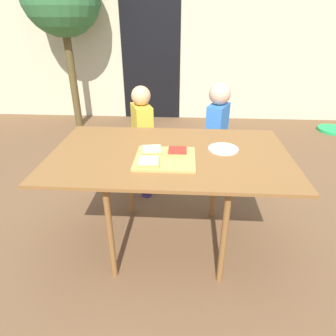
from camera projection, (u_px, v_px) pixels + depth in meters
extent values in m
plane|color=brown|center=(169.00, 241.00, 2.20)|extent=(16.00, 16.00, 0.00)
cube|color=beige|center=(181.00, 32.00, 4.37)|extent=(8.00, 0.20, 2.58)
cube|color=black|center=(151.00, 53.00, 4.44)|extent=(0.90, 0.02, 2.00)
cube|color=brown|center=(170.00, 154.00, 1.86)|extent=(1.52, 0.91, 0.02)
cylinder|color=brown|center=(110.00, 232.00, 1.75)|extent=(0.04, 0.04, 0.72)
cylinder|color=brown|center=(224.00, 237.00, 1.72)|extent=(0.04, 0.04, 0.72)
cylinder|color=brown|center=(130.00, 177.00, 2.36)|extent=(0.04, 0.04, 0.72)
cylinder|color=brown|center=(215.00, 179.00, 2.32)|extent=(0.04, 0.04, 0.72)
cube|color=tan|center=(165.00, 159.00, 1.76)|extent=(0.36, 0.33, 0.02)
cube|color=#DD9D53|center=(178.00, 152.00, 1.81)|extent=(0.13, 0.14, 0.02)
cube|color=#AF2A1E|center=(178.00, 150.00, 1.81)|extent=(0.11, 0.12, 0.00)
cube|color=#DD9D53|center=(149.00, 162.00, 1.69)|extent=(0.14, 0.15, 0.02)
cube|color=beige|center=(148.00, 160.00, 1.68)|extent=(0.12, 0.13, 0.00)
cube|color=#DD9D53|center=(152.00, 150.00, 1.83)|extent=(0.15, 0.15, 0.02)
cube|color=beige|center=(152.00, 149.00, 1.83)|extent=(0.13, 0.14, 0.00)
cylinder|color=white|center=(223.00, 149.00, 1.90)|extent=(0.20, 0.20, 0.01)
cylinder|color=#412F64|center=(142.00, 165.00, 2.76)|extent=(0.09, 0.09, 0.52)
cylinder|color=#412F64|center=(146.00, 172.00, 2.64)|extent=(0.09, 0.09, 0.52)
cube|color=gold|center=(142.00, 124.00, 2.50)|extent=(0.22, 0.27, 0.34)
sphere|color=tan|center=(141.00, 96.00, 2.39)|extent=(0.16, 0.16, 0.16)
cylinder|color=#214141|center=(216.00, 163.00, 2.88)|extent=(0.09, 0.09, 0.44)
cylinder|color=#214141|center=(211.00, 169.00, 2.77)|extent=(0.09, 0.09, 0.44)
cube|color=blue|center=(217.00, 125.00, 2.64)|extent=(0.23, 0.28, 0.38)
sphere|color=#DEAC8D|center=(220.00, 94.00, 2.51)|extent=(0.19, 0.19, 0.19)
cylinder|color=brown|center=(73.00, 77.00, 4.19)|extent=(0.11, 0.11, 1.45)
cylinder|color=green|center=(333.00, 130.00, 4.29)|extent=(0.42, 0.42, 0.04)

